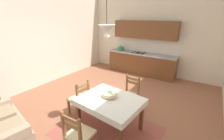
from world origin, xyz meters
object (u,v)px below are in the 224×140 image
object	(u,v)px
kitchen_cabinetry	(142,54)
dining_chair_kitchen_side	(129,95)
dining_table	(110,105)
fruit_bowl	(110,94)
dining_chair_camera_side	(78,135)
dining_chair_tv_side	(80,99)
pendant_lamp	(107,29)

from	to	relation	value
kitchen_cabinetry	dining_chair_kitchen_side	xyz separation A→B (m)	(0.85, -2.75, -0.41)
dining_table	fruit_bowl	size ratio (longest dim) A/B	4.45
dining_table	dining_chair_camera_side	bearing A→B (deg)	-95.18
dining_chair_camera_side	dining_chair_tv_side	distance (m)	1.22
fruit_bowl	kitchen_cabinetry	bearing A→B (deg)	102.69
dining_chair_camera_side	dining_chair_tv_side	xyz separation A→B (m)	(-0.85, 0.88, 0.00)
dining_table	dining_chair_tv_side	world-z (taller)	dining_chair_tv_side
fruit_bowl	dining_chair_kitchen_side	bearing A→B (deg)	86.89
dining_chair_tv_side	fruit_bowl	xyz separation A→B (m)	(0.87, 0.05, 0.37)
kitchen_cabinetry	dining_chair_camera_side	bearing A→B (deg)	-80.14
dining_chair_tv_side	kitchen_cabinetry	bearing A→B (deg)	88.92
dining_table	dining_chair_kitchen_side	xyz separation A→B (m)	(-0.01, 0.89, -0.18)
kitchen_cabinetry	dining_chair_tv_side	world-z (taller)	kitchen_cabinetry
kitchen_cabinetry	dining_chair_tv_side	xyz separation A→B (m)	(-0.07, -3.61, -0.41)
dining_chair_camera_side	kitchen_cabinetry	bearing A→B (deg)	99.86
dining_table	pendant_lamp	size ratio (longest dim) A/B	1.66
dining_chair_camera_side	pendant_lamp	distance (m)	1.92
dining_chair_kitchen_side	dining_chair_camera_side	bearing A→B (deg)	-92.21
dining_chair_kitchen_side	fruit_bowl	size ratio (longest dim) A/B	3.10
dining_chair_camera_side	dining_chair_tv_side	size ratio (longest dim) A/B	1.00
kitchen_cabinetry	dining_chair_camera_side	world-z (taller)	kitchen_cabinetry
dining_table	dining_chair_camera_side	xyz separation A→B (m)	(-0.08, -0.85, -0.18)
fruit_bowl	pendant_lamp	size ratio (longest dim) A/B	0.37
dining_chair_tv_side	fruit_bowl	bearing A→B (deg)	3.13
dining_table	fruit_bowl	world-z (taller)	fruit_bowl
dining_chair_kitchen_side	dining_chair_tv_side	size ratio (longest dim) A/B	1.00
dining_table	fruit_bowl	distance (m)	0.21
pendant_lamp	dining_chair_tv_side	bearing A→B (deg)	-179.25
dining_chair_tv_side	fruit_bowl	size ratio (longest dim) A/B	3.10
dining_chair_tv_side	pendant_lamp	xyz separation A→B (m)	(0.83, 0.01, 1.70)
dining_table	pendant_lamp	distance (m)	1.52
dining_chair_camera_side	dining_chair_tv_side	bearing A→B (deg)	134.01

